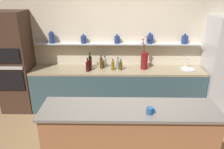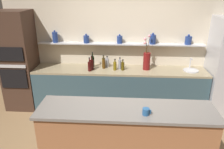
% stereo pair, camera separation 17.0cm
% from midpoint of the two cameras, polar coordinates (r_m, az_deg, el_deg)
% --- Properties ---
extents(ground_plane, '(12.00, 12.00, 0.00)m').
position_cam_midpoint_polar(ground_plane, '(3.93, 4.70, -17.90)').
color(ground_plane, olive).
extents(back_wall_unit, '(5.20, 0.28, 2.60)m').
position_cam_midpoint_polar(back_wall_unit, '(4.78, 4.91, 7.13)').
color(back_wall_unit, beige).
rests_on(back_wall_unit, ground_plane).
extents(back_counter_unit, '(3.58, 0.62, 0.92)m').
position_cam_midpoint_polar(back_counter_unit, '(4.73, 2.94, -3.86)').
color(back_counter_unit, '#334C56').
rests_on(back_counter_unit, ground_plane).
extents(island_counter, '(2.37, 0.61, 1.02)m').
position_cam_midpoint_polar(island_counter, '(3.21, 5.11, -16.68)').
color(island_counter, '#99603D').
rests_on(island_counter, ground_plane).
extents(oven_tower, '(0.65, 0.64, 2.10)m').
position_cam_midpoint_polar(oven_tower, '(5.00, -22.21, 3.17)').
color(oven_tower, '#3D281E').
rests_on(oven_tower, ground_plane).
extents(flower_vase, '(0.16, 0.14, 0.72)m').
position_cam_midpoint_polar(flower_vase, '(4.54, 10.09, 3.87)').
color(flower_vase, maroon).
rests_on(flower_vase, back_counter_unit).
extents(sink_fixture, '(0.30, 0.30, 0.25)m').
position_cam_midpoint_polar(sink_fixture, '(4.77, 20.87, 1.18)').
color(sink_fixture, '#B7B7BC').
rests_on(sink_fixture, back_counter_unit).
extents(bottle_spirit_0, '(0.08, 0.08, 0.24)m').
position_cam_midpoint_polar(bottle_spirit_0, '(4.65, -0.23, 3.12)').
color(bottle_spirit_0, gray).
rests_on(bottle_spirit_0, back_counter_unit).
extents(bottle_oil_1, '(0.06, 0.06, 0.23)m').
position_cam_midpoint_polar(bottle_oil_1, '(4.48, 3.91, 2.23)').
color(bottle_oil_1, '#47380A').
rests_on(bottle_oil_1, back_counter_unit).
extents(bottle_oil_2, '(0.07, 0.07, 0.24)m').
position_cam_midpoint_polar(bottle_oil_2, '(4.48, 1.85, 2.30)').
color(bottle_oil_2, brown).
rests_on(bottle_oil_2, back_counter_unit).
extents(bottle_wine_3, '(0.07, 0.07, 0.30)m').
position_cam_midpoint_polar(bottle_wine_3, '(4.52, -4.25, 2.65)').
color(bottle_wine_3, '#380C0C').
rests_on(bottle_wine_3, back_counter_unit).
extents(bottle_oil_4, '(0.07, 0.07, 0.25)m').
position_cam_midpoint_polar(bottle_oil_4, '(4.67, -1.19, 3.25)').
color(bottle_oil_4, '#47380A').
rests_on(bottle_oil_4, back_counter_unit).
extents(bottle_wine_5, '(0.07, 0.07, 0.29)m').
position_cam_midpoint_polar(bottle_wine_5, '(4.44, -4.78, 2.19)').
color(bottle_wine_5, '#380C0C').
rests_on(bottle_wine_5, back_counter_unit).
extents(bottle_spirit_6, '(0.06, 0.06, 0.23)m').
position_cam_midpoint_polar(bottle_spirit_6, '(4.57, -1.10, 2.74)').
color(bottle_spirit_6, '#4C2D0C').
rests_on(bottle_spirit_6, back_counter_unit).
extents(bottle_spirit_7, '(0.07, 0.07, 0.25)m').
position_cam_midpoint_polar(bottle_spirit_7, '(4.54, 3.12, 2.67)').
color(bottle_spirit_7, gray).
rests_on(bottle_spirit_7, back_counter_unit).
extents(bottle_wine_8, '(0.07, 0.07, 0.32)m').
position_cam_midpoint_polar(bottle_wine_8, '(4.66, -4.04, 3.44)').
color(bottle_wine_8, black).
rests_on(bottle_wine_8, back_counter_unit).
extents(coffee_mug, '(0.11, 0.09, 0.09)m').
position_cam_midpoint_polar(coffee_mug, '(2.81, 10.61, -9.52)').
color(coffee_mug, '#235184').
rests_on(coffee_mug, island_counter).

